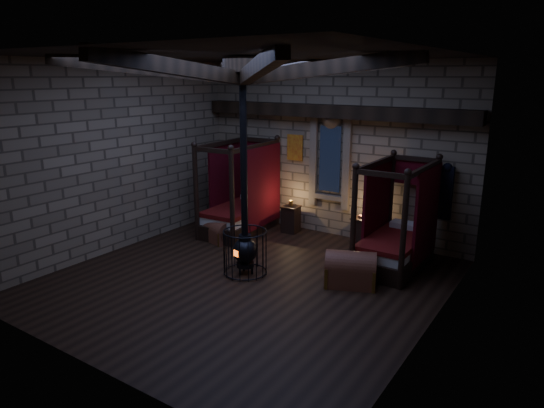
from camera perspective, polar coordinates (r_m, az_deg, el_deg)
The scene contains 8 objects.
room at distance 8.84m, azimuth -3.05°, elevation 14.07°, with size 7.02×7.02×4.29m.
bed_left at distance 12.34m, azimuth -3.67°, elevation -0.65°, with size 1.28×2.24×2.27m.
bed_right at distance 10.42m, azimuth 14.37°, elevation -4.22°, with size 1.12×2.10×2.18m.
trunk_left at distance 11.70m, azimuth -6.42°, elevation -3.25°, with size 0.82×0.63×0.54m.
trunk_right at distance 9.36m, azimuth 9.21°, elevation -7.68°, with size 1.09×0.91×0.69m.
nightstand_left at distance 12.28m, azimuth 2.22°, elevation -1.74°, with size 0.45×0.44×0.83m.
nightstand_right at distance 11.40m, azimuth 10.54°, elevation -3.30°, with size 0.49×0.47×0.76m.
stove at distance 9.68m, azimuth -3.19°, elevation -5.00°, with size 0.88×0.88×4.05m.
Camera 1 is at (5.27, -7.00, 3.88)m, focal length 32.00 mm.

